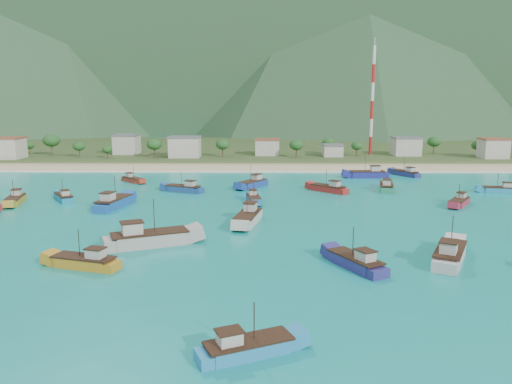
{
  "coord_description": "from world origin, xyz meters",
  "views": [
    {
      "loc": [
        -4.73,
        -90.75,
        23.35
      ],
      "look_at": [
        -5.76,
        18.0,
        3.0
      ],
      "focal_mm": 35.0,
      "sensor_mm": 36.0,
      "label": 1
    }
  ],
  "objects_px": {
    "boat_14": "(450,256)",
    "radio_tower": "(372,101)",
    "boat_5": "(500,190)",
    "boat_10": "(248,218)",
    "boat_0": "(148,239)",
    "boat_16": "(15,200)",
    "boat_17": "(247,349)",
    "boat_11": "(329,189)",
    "boat_27": "(184,189)",
    "boat_28": "(64,198)",
    "boat_29": "(368,174)",
    "boat_12": "(459,203)",
    "boat_24": "(254,200)",
    "boat_2": "(356,263)",
    "boat_9": "(386,187)",
    "boat_6": "(85,263)",
    "boat_21": "(133,180)",
    "boat_19": "(114,203)",
    "boat_20": "(253,184)",
    "boat_8": "(405,174)"
  },
  "relations": [
    {
      "from": "boat_24",
      "to": "boat_9",
      "type": "bearing_deg",
      "value": -164.37
    },
    {
      "from": "boat_0",
      "to": "boat_21",
      "type": "xyz_separation_m",
      "value": [
        -18.52,
        62.73,
        -0.55
      ]
    },
    {
      "from": "boat_5",
      "to": "boat_21",
      "type": "height_order",
      "value": "boat_5"
    },
    {
      "from": "boat_5",
      "to": "boat_28",
      "type": "bearing_deg",
      "value": 105.4
    },
    {
      "from": "radio_tower",
      "to": "boat_16",
      "type": "bearing_deg",
      "value": -138.35
    },
    {
      "from": "boat_0",
      "to": "boat_14",
      "type": "xyz_separation_m",
      "value": [
        45.68,
        -7.49,
        -0.18
      ]
    },
    {
      "from": "boat_14",
      "to": "radio_tower",
      "type": "bearing_deg",
      "value": 109.89
    },
    {
      "from": "boat_0",
      "to": "boat_16",
      "type": "height_order",
      "value": "boat_0"
    },
    {
      "from": "boat_6",
      "to": "boat_11",
      "type": "height_order",
      "value": "boat_11"
    },
    {
      "from": "boat_12",
      "to": "boat_24",
      "type": "distance_m",
      "value": 46.1
    },
    {
      "from": "boat_16",
      "to": "boat_17",
      "type": "relative_size",
      "value": 1.07
    },
    {
      "from": "boat_8",
      "to": "boat_10",
      "type": "xyz_separation_m",
      "value": [
        -47.11,
        -59.88,
        0.23
      ]
    },
    {
      "from": "boat_10",
      "to": "boat_17",
      "type": "bearing_deg",
      "value": 102.37
    },
    {
      "from": "boat_2",
      "to": "boat_9",
      "type": "bearing_deg",
      "value": 43.81
    },
    {
      "from": "radio_tower",
      "to": "boat_21",
      "type": "distance_m",
      "value": 101.84
    },
    {
      "from": "boat_27",
      "to": "boat_29",
      "type": "relative_size",
      "value": 0.88
    },
    {
      "from": "boat_5",
      "to": "boat_14",
      "type": "relative_size",
      "value": 0.75
    },
    {
      "from": "boat_28",
      "to": "boat_5",
      "type": "bearing_deg",
      "value": -26.72
    },
    {
      "from": "boat_14",
      "to": "boat_29",
      "type": "height_order",
      "value": "boat_14"
    },
    {
      "from": "boat_12",
      "to": "boat_24",
      "type": "height_order",
      "value": "boat_12"
    },
    {
      "from": "boat_11",
      "to": "boat_28",
      "type": "distance_m",
      "value": 64.5
    },
    {
      "from": "boat_5",
      "to": "boat_20",
      "type": "relative_size",
      "value": 0.86
    },
    {
      "from": "boat_11",
      "to": "boat_19",
      "type": "xyz_separation_m",
      "value": [
        -49.55,
        -19.05,
        0.21
      ]
    },
    {
      "from": "boat_14",
      "to": "boat_27",
      "type": "relative_size",
      "value": 1.18
    },
    {
      "from": "boat_0",
      "to": "boat_11",
      "type": "distance_m",
      "value": 59.7
    },
    {
      "from": "boat_5",
      "to": "boat_17",
      "type": "bearing_deg",
      "value": 152.56
    },
    {
      "from": "boat_6",
      "to": "boat_10",
      "type": "xyz_separation_m",
      "value": [
        22.29,
        25.94,
        0.19
      ]
    },
    {
      "from": "boat_16",
      "to": "radio_tower",
      "type": "bearing_deg",
      "value": -151.04
    },
    {
      "from": "radio_tower",
      "to": "boat_8",
      "type": "height_order",
      "value": "radio_tower"
    },
    {
      "from": "boat_2",
      "to": "boat_29",
      "type": "distance_m",
      "value": 84.47
    },
    {
      "from": "boat_9",
      "to": "boat_24",
      "type": "xyz_separation_m",
      "value": [
        -34.28,
        -15.28,
        -0.2
      ]
    },
    {
      "from": "boat_17",
      "to": "boat_28",
      "type": "relative_size",
      "value": 1.05
    },
    {
      "from": "boat_14",
      "to": "boat_28",
      "type": "xyz_separation_m",
      "value": [
        -73.67,
        44.01,
        -0.31
      ]
    },
    {
      "from": "boat_17",
      "to": "boat_5",
      "type": "bearing_deg",
      "value": 119.15
    },
    {
      "from": "boat_19",
      "to": "boat_24",
      "type": "distance_m",
      "value": 31.17
    },
    {
      "from": "boat_2",
      "to": "boat_5",
      "type": "xyz_separation_m",
      "value": [
        47.34,
        57.92,
        -0.15
      ]
    },
    {
      "from": "boat_19",
      "to": "boat_16",
      "type": "bearing_deg",
      "value": -177.03
    },
    {
      "from": "boat_20",
      "to": "boat_29",
      "type": "relative_size",
      "value": 0.91
    },
    {
      "from": "boat_24",
      "to": "boat_21",
      "type": "bearing_deg",
      "value": -46.73
    },
    {
      "from": "boat_2",
      "to": "boat_29",
      "type": "bearing_deg",
      "value": 48.39
    },
    {
      "from": "boat_2",
      "to": "boat_8",
      "type": "distance_m",
      "value": 91.18
    },
    {
      "from": "boat_2",
      "to": "boat_16",
      "type": "height_order",
      "value": "boat_2"
    },
    {
      "from": "boat_6",
      "to": "boat_29",
      "type": "distance_m",
      "value": 100.33
    },
    {
      "from": "radio_tower",
      "to": "boat_29",
      "type": "height_order",
      "value": "radio_tower"
    },
    {
      "from": "boat_5",
      "to": "boat_10",
      "type": "bearing_deg",
      "value": 126.55
    },
    {
      "from": "boat_29",
      "to": "boat_14",
      "type": "bearing_deg",
      "value": 176.63
    },
    {
      "from": "boat_5",
      "to": "boat_19",
      "type": "relative_size",
      "value": 0.73
    },
    {
      "from": "boat_16",
      "to": "boat_5",
      "type": "bearing_deg",
      "value": 174.44
    },
    {
      "from": "radio_tower",
      "to": "boat_6",
      "type": "xyz_separation_m",
      "value": [
        -68.37,
        -132.0,
        -21.87
      ]
    },
    {
      "from": "boat_14",
      "to": "boat_27",
      "type": "distance_m",
      "value": 72.47
    }
  ]
}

